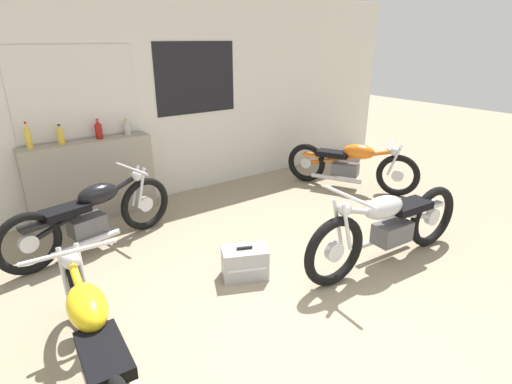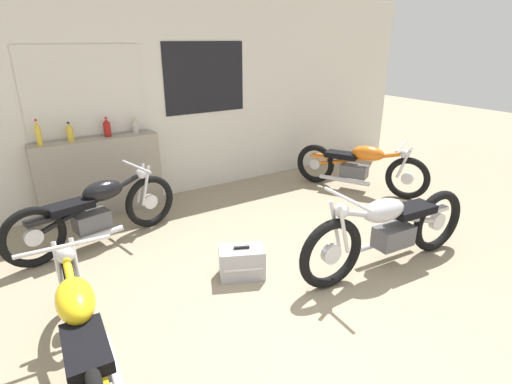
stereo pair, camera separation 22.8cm
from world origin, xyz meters
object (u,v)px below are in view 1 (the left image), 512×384
motorcycle_black (92,215)px  motorcycle_yellow (97,343)px  motorcycle_orange (350,164)px  motorcycle_silver (388,226)px  bottle_left_center (61,135)px  bottle_leftmost (28,137)px  bottle_center (99,130)px  hard_case_silver (245,263)px  bottle_right_center (127,128)px

motorcycle_black → motorcycle_yellow: 2.08m
motorcycle_orange → motorcycle_silver: 2.21m
bottle_left_center → motorcycle_silver: size_ratio=0.11×
bottle_left_center → motorcycle_orange: 4.00m
bottle_leftmost → motorcycle_black: bearing=-67.1°
bottle_center → motorcycle_yellow: size_ratio=0.12×
bottle_left_center → bottle_center: bottle_center is taller
bottle_left_center → motorcycle_orange: bottle_left_center is taller
motorcycle_black → motorcycle_orange: bearing=-5.3°
bottle_center → motorcycle_orange: 3.60m
motorcycle_orange → hard_case_silver: motorcycle_orange is taller
motorcycle_yellow → bottle_center: bearing=72.2°
bottle_right_center → motorcycle_silver: size_ratio=0.10×
bottle_left_center → motorcycle_yellow: bottle_left_center is taller
bottle_leftmost → motorcycle_orange: 4.31m
hard_case_silver → motorcycle_silver: bearing=-25.6°
motorcycle_black → bottle_right_center: bearing=49.5°
bottle_leftmost → hard_case_silver: 2.85m
bottle_right_center → motorcycle_orange: (2.93, -1.26, -0.71)m
motorcycle_yellow → hard_case_silver: bearing=21.0°
bottle_leftmost → motorcycle_yellow: bearing=-93.1°
bottle_leftmost → bottle_center: size_ratio=1.26×
motorcycle_orange → motorcycle_black: size_ratio=0.95×
motorcycle_black → hard_case_silver: (1.01, -1.43, -0.25)m
motorcycle_orange → bottle_right_center: bearing=156.7°
bottle_center → motorcycle_black: bearing=-115.0°
bottle_leftmost → motorcycle_silver: bottle_leftmost is taller
bottle_leftmost → bottle_right_center: (1.15, 0.07, -0.05)m
motorcycle_orange → motorcycle_yellow: motorcycle_yellow is taller
motorcycle_yellow → bottle_right_center: bearing=66.1°
bottle_center → motorcycle_orange: (3.29, -1.25, -0.73)m
bottle_center → motorcycle_yellow: bearing=-107.8°
motorcycle_black → bottle_left_center: bearing=91.5°
motorcycle_silver → motorcycle_yellow: bearing=179.0°
bottle_leftmost → bottle_right_center: bearing=3.3°
bottle_left_center → bottle_right_center: size_ratio=1.16×
bottle_left_center → hard_case_silver: bottle_left_center is taller
hard_case_silver → motorcycle_orange: bearing=22.0°
motorcycle_orange → motorcycle_yellow: size_ratio=0.92×
bottle_center → hard_case_silver: bearing=-75.9°
bottle_right_center → motorcycle_yellow: 3.29m
motorcycle_yellow → motorcycle_orange: bearing=21.6°
hard_case_silver → motorcycle_black: bearing=125.1°
motorcycle_yellow → bottle_leftmost: bearing=86.9°
bottle_right_center → motorcycle_black: size_ratio=0.11×
bottle_center → motorcycle_black: 1.23m
bottle_leftmost → bottle_left_center: size_ratio=1.31×
bottle_right_center → motorcycle_yellow: (-1.30, -2.94, -0.70)m
bottle_left_center → motorcycle_silver: bottle_left_center is taller
bottle_left_center → bottle_center: 0.45m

